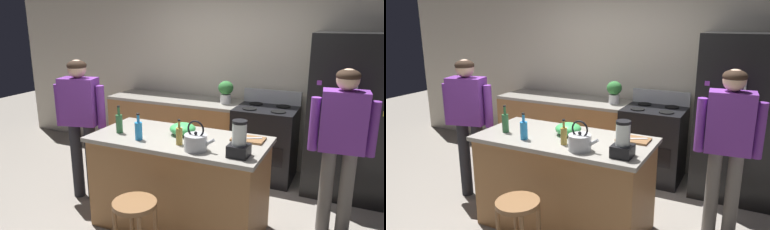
{
  "view_description": "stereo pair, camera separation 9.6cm",
  "coord_description": "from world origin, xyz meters",
  "views": [
    {
      "loc": [
        1.52,
        -2.95,
        2.06
      ],
      "look_at": [
        0.0,
        0.3,
        1.09
      ],
      "focal_mm": 34.18,
      "sensor_mm": 36.0,
      "label": 1
    },
    {
      "loc": [
        1.6,
        -2.91,
        2.06
      ],
      "look_at": [
        0.0,
        0.3,
        1.09
      ],
      "focal_mm": 34.18,
      "sensor_mm": 36.0,
      "label": 2
    }
  ],
  "objects": [
    {
      "name": "kitchen_island",
      "position": [
        0.0,
        0.0,
        0.47
      ],
      "size": [
        1.7,
        0.81,
        0.94
      ],
      "color": "#9E6B3D",
      "rests_on": "ground_plane"
    },
    {
      "name": "chef_knife",
      "position": [
        0.65,
        0.21,
        0.97
      ],
      "size": [
        0.21,
        0.13,
        0.01
      ],
      "primitive_type": "cube",
      "rotation": [
        0.0,
        0.0,
        0.48
      ],
      "color": "#B7BABF",
      "rests_on": "cutting_board"
    },
    {
      "name": "back_counter_run",
      "position": [
        -0.8,
        1.55,
        0.47
      ],
      "size": [
        2.0,
        0.64,
        0.94
      ],
      "color": "#9E6B3D",
      "rests_on": "ground_plane"
    },
    {
      "name": "bottle_vinegar",
      "position": [
        0.09,
        -0.17,
        1.03
      ],
      "size": [
        0.06,
        0.06,
        0.24
      ],
      "color": "olive",
      "rests_on": "kitchen_island"
    },
    {
      "name": "bar_stool",
      "position": [
        -0.02,
        -0.75,
        0.49
      ],
      "size": [
        0.36,
        0.36,
        0.63
      ],
      "color": "brown",
      "rests_on": "ground_plane"
    },
    {
      "name": "blender_appliance",
      "position": [
        0.67,
        -0.22,
        1.07
      ],
      "size": [
        0.17,
        0.17,
        0.31
      ],
      "color": "black",
      "rests_on": "kitchen_island"
    },
    {
      "name": "mixing_bowl",
      "position": [
        -0.01,
        0.1,
        1.0
      ],
      "size": [
        0.25,
        0.25,
        0.11
      ],
      "primitive_type": "ellipsoid",
      "color": "#3FB259",
      "rests_on": "kitchen_island"
    },
    {
      "name": "bottle_olive_oil",
      "position": [
        -0.6,
        -0.11,
        1.04
      ],
      "size": [
        0.07,
        0.07,
        0.28
      ],
      "color": "#2D6638",
      "rests_on": "kitchen_island"
    },
    {
      "name": "tea_kettle",
      "position": [
        0.29,
        -0.24,
        1.02
      ],
      "size": [
        0.28,
        0.2,
        0.27
      ],
      "color": "#B7BABF",
      "rests_on": "kitchen_island"
    },
    {
      "name": "potted_plant",
      "position": [
        -0.09,
        1.55,
        1.12
      ],
      "size": [
        0.2,
        0.2,
        0.3
      ],
      "color": "silver",
      "rests_on": "back_counter_run"
    },
    {
      "name": "bottle_soda",
      "position": [
        -0.31,
        -0.21,
        1.04
      ],
      "size": [
        0.07,
        0.07,
        0.26
      ],
      "color": "#268CD8",
      "rests_on": "kitchen_island"
    },
    {
      "name": "cutting_board",
      "position": [
        0.63,
        0.21,
        0.95
      ],
      "size": [
        0.3,
        0.2,
        0.02
      ],
      "primitive_type": "cube",
      "color": "brown",
      "rests_on": "kitchen_island"
    },
    {
      "name": "refrigerator",
      "position": [
        1.45,
        1.5,
        0.95
      ],
      "size": [
        0.9,
        0.73,
        1.9
      ],
      "color": "black",
      "rests_on": "ground_plane"
    },
    {
      "name": "stove_range",
      "position": [
        0.48,
        1.52,
        0.48
      ],
      "size": [
        0.76,
        0.65,
        1.12
      ],
      "color": "black",
      "rests_on": "ground_plane"
    },
    {
      "name": "ground_plane",
      "position": [
        0.0,
        0.0,
        0.0
      ],
      "size": [
        14.0,
        14.0,
        0.0
      ],
      "primitive_type": "plane",
      "color": "gray"
    },
    {
      "name": "back_wall",
      "position": [
        0.0,
        1.95,
        1.35
      ],
      "size": [
        8.0,
        0.1,
        2.7
      ],
      "primitive_type": "cube",
      "color": "beige",
      "rests_on": "ground_plane"
    },
    {
      "name": "person_by_island_left",
      "position": [
        -1.28,
        0.1,
        0.98
      ],
      "size": [
        0.59,
        0.31,
        1.62
      ],
      "color": "#26262B",
      "rests_on": "ground_plane"
    },
    {
      "name": "person_by_sink_right",
      "position": [
        1.42,
        0.54,
        0.98
      ],
      "size": [
        0.6,
        0.25,
        1.62
      ],
      "color": "#66605B",
      "rests_on": "ground_plane"
    }
  ]
}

